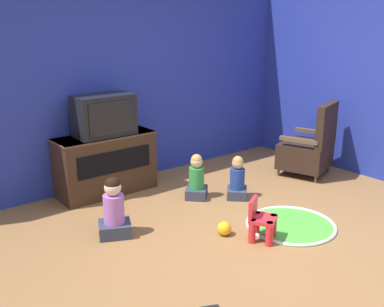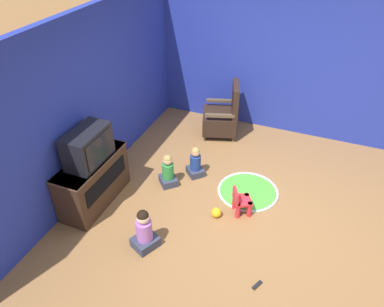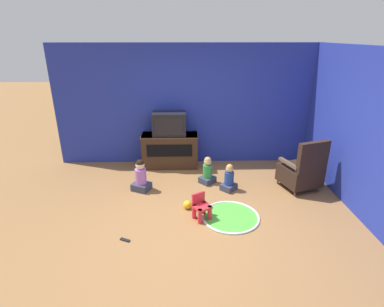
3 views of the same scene
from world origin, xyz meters
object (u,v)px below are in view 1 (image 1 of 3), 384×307
child_watching_center (114,211)px  toy_ball (224,228)px  black_armchair (309,149)px  yellow_kid_chair (261,222)px  child_watching_left (237,180)px  tv_cabinet (106,163)px  child_watching_right (197,179)px  television (104,115)px

child_watching_center → toy_ball: bearing=-13.1°
black_armchair → yellow_kid_chair: (-1.92, -0.92, -0.19)m
child_watching_left → child_watching_center: child_watching_center is taller
yellow_kid_chair → tv_cabinet: bearing=75.0°
child_watching_right → child_watching_left: bearing=-82.4°
child_watching_center → child_watching_right: (1.26, 0.26, -0.03)m
television → black_armchair: 2.79m
black_armchair → child_watching_left: bearing=-18.3°
child_watching_center → child_watching_left: bearing=23.6°
child_watching_right → toy_ball: 1.03m
tv_cabinet → black_armchair: size_ratio=1.20×
tv_cabinet → television: bearing=-90.0°
child_watching_left → child_watching_center: (-1.64, 0.04, 0.04)m
yellow_kid_chair → child_watching_left: (0.57, 0.92, 0.04)m
black_armchair → toy_ball: bearing=-1.9°
child_watching_right → child_watching_center: bearing=148.4°
tv_cabinet → child_watching_left: tv_cabinet is taller
black_armchair → child_watching_center: black_armchair is taller
television → black_armchair: size_ratio=0.69×
child_watching_left → television: bearing=90.1°
tv_cabinet → yellow_kid_chair: (0.57, -2.05, -0.20)m
black_armchair → toy_ball: size_ratio=7.06×
child_watching_left → child_watching_right: bearing=95.3°
tv_cabinet → yellow_kid_chair: size_ratio=2.92×
yellow_kid_chair → child_watching_left: bearing=27.8°
yellow_kid_chair → toy_ball: (-0.21, 0.29, -0.11)m
black_armchair → yellow_kid_chair: bearing=7.3°
yellow_kid_chair → toy_ball: bearing=95.7°
yellow_kid_chair → black_armchair: bearing=-4.9°
tv_cabinet → child_watching_center: (-0.50, -1.09, -0.11)m
toy_ball → tv_cabinet: bearing=101.4°
television → child_watching_left: television is taller
tv_cabinet → child_watching_left: bearing=-44.8°
black_armchair → child_watching_center: size_ratio=1.65×
black_armchair → child_watching_left: black_armchair is taller
tv_cabinet → television: (0.00, -0.03, 0.60)m
tv_cabinet → toy_ball: 1.82m
television → toy_ball: bearing=-78.5°
child_watching_right → tv_cabinet: bearing=89.2°
child_watching_center → toy_ball: child_watching_center is taller
black_armchair → child_watching_left: 1.36m
tv_cabinet → black_armchair: 2.73m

